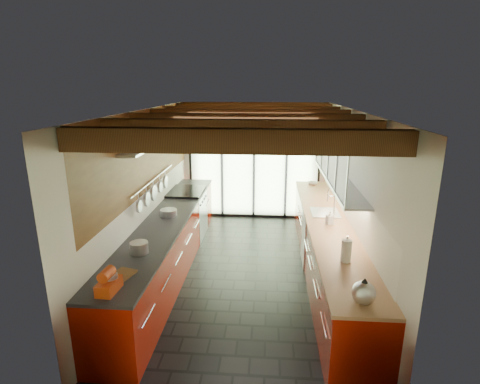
{
  "coord_description": "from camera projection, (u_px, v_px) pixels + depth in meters",
  "views": [
    {
      "loc": [
        0.33,
        -5.53,
        2.96
      ],
      "look_at": [
        -0.13,
        0.4,
        1.25
      ],
      "focal_mm": 28.0,
      "sensor_mm": 36.0,
      "label": 1
    }
  ],
  "objects": [
    {
      "name": "ground",
      "position": [
        246.0,
        272.0,
        6.14
      ],
      "size": [
        5.5,
        5.5,
        0.0
      ],
      "primitive_type": "plane",
      "color": "black",
      "rests_on": "ground"
    },
    {
      "name": "sink_assembly",
      "position": [
        326.0,
        211.0,
        6.16
      ],
      "size": [
        0.45,
        0.52,
        0.43
      ],
      "color": "silver",
      "rests_on": "right_counter"
    },
    {
      "name": "glass_door",
      "position": [
        254.0,
        146.0,
        8.27
      ],
      "size": [
        2.95,
        0.1,
        2.9
      ],
      "color": "#C6EAAD",
      "rests_on": "ground"
    },
    {
      "name": "range_stove",
      "position": [
        187.0,
        214.0,
        7.5
      ],
      "size": [
        0.66,
        0.9,
        0.97
      ],
      "color": "silver",
      "rests_on": "ground"
    },
    {
      "name": "ceiling_beams",
      "position": [
        249.0,
        118.0,
        5.83
      ],
      "size": [
        3.14,
        5.06,
        4.9
      ],
      "color": "#593316",
      "rests_on": "ground"
    },
    {
      "name": "pot_large",
      "position": [
        139.0,
        248.0,
        4.69
      ],
      "size": [
        0.25,
        0.25,
        0.14
      ],
      "primitive_type": "cylinder",
      "rotation": [
        0.0,
        0.0,
        -0.13
      ],
      "color": "silver",
      "rests_on": "left_counter"
    },
    {
      "name": "left_wall_fixtures",
      "position": [
        155.0,
        158.0,
        5.92
      ],
      "size": [
        0.28,
        2.6,
        0.96
      ],
      "color": "silver",
      "rests_on": "ground"
    },
    {
      "name": "stand_mixer",
      "position": [
        109.0,
        282.0,
        3.81
      ],
      "size": [
        0.19,
        0.31,
        0.27
      ],
      "color": "#C23A0F",
      "rests_on": "left_counter"
    },
    {
      "name": "paper_towel",
      "position": [
        346.0,
        251.0,
        4.43
      ],
      "size": [
        0.15,
        0.15,
        0.33
      ],
      "color": "white",
      "rests_on": "right_counter"
    },
    {
      "name": "cutting_board",
      "position": [
        121.0,
        275.0,
        4.13
      ],
      "size": [
        0.29,
        0.35,
        0.03
      ],
      "primitive_type": "cube",
      "rotation": [
        0.0,
        0.0,
        -0.28
      ],
      "color": "brown",
      "rests_on": "left_counter"
    },
    {
      "name": "pot_small",
      "position": [
        169.0,
        213.0,
        6.04
      ],
      "size": [
        0.28,
        0.28,
        0.1
      ],
      "primitive_type": "cylinder",
      "rotation": [
        0.0,
        0.0,
        -0.04
      ],
      "color": "silver",
      "rests_on": "left_counter"
    },
    {
      "name": "room_shell",
      "position": [
        247.0,
        174.0,
        5.69
      ],
      "size": [
        5.5,
        5.5,
        5.5
      ],
      "color": "silver",
      "rests_on": "ground"
    },
    {
      "name": "soap_bottle",
      "position": [
        330.0,
        218.0,
        5.65
      ],
      "size": [
        0.12,
        0.12,
        0.21
      ],
      "primitive_type": "imported",
      "rotation": [
        0.0,
        0.0,
        0.35
      ],
      "color": "silver",
      "rests_on": "right_counter"
    },
    {
      "name": "left_counter",
      "position": [
        169.0,
        244.0,
        6.11
      ],
      "size": [
        0.68,
        5.0,
        0.92
      ],
      "color": "#941304",
      "rests_on": "ground"
    },
    {
      "name": "upper_cabinets_right",
      "position": [
        340.0,
        159.0,
        5.81
      ],
      "size": [
        0.34,
        3.0,
        3.0
      ],
      "color": "silver",
      "rests_on": "ground"
    },
    {
      "name": "kettle",
      "position": [
        364.0,
        291.0,
        3.6
      ],
      "size": [
        0.25,
        0.3,
        0.27
      ],
      "color": "silver",
      "rests_on": "right_counter"
    },
    {
      "name": "right_counter",
      "position": [
        327.0,
        249.0,
        5.92
      ],
      "size": [
        0.68,
        5.0,
        0.92
      ],
      "color": "#941304",
      "rests_on": "ground"
    },
    {
      "name": "bowl",
      "position": [
        313.0,
        183.0,
        7.94
      ],
      "size": [
        0.28,
        0.28,
        0.05
      ],
      "primitive_type": "imported",
      "rotation": [
        0.0,
        0.0,
        -0.4
      ],
      "color": "silver",
      "rests_on": "right_counter"
    }
  ]
}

